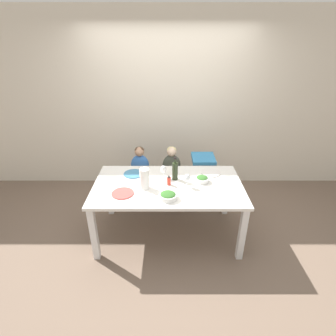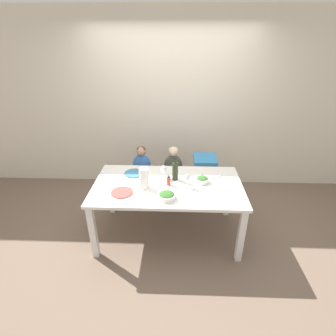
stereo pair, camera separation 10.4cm
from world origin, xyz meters
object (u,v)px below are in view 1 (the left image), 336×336
wine_bottle (175,171)px  paper_towel_roll (145,179)px  chair_far_center (171,179)px  wine_glass_far (163,170)px  chair_right_highchair (203,167)px  salad_bowl_small (202,179)px  chair_far_left (141,179)px  wine_glass_near (187,178)px  dinner_plate_back_left (133,174)px  dinner_plate_back_right (211,173)px  person_child_center (172,162)px  dinner_plate_front_left (123,193)px  person_child_left (140,162)px  salad_bowl_large (168,196)px

wine_bottle → paper_towel_roll: (-0.35, -0.21, 0.00)m
chair_far_center → wine_glass_far: 0.73m
chair_right_highchair → salad_bowl_small: salad_bowl_small is taller
chair_far_left → wine_glass_near: (0.63, -0.78, 0.45)m
dinner_plate_back_left → dinner_plate_back_right: 0.99m
person_child_center → wine_glass_near: bearing=-77.8°
person_child_center → dinner_plate_front_left: person_child_center is taller
person_child_center → dinner_plate_back_left: 0.68m
wine_glass_near → dinner_plate_back_right: size_ratio=0.66×
chair_right_highchair → wine_glass_far: wine_glass_far is taller
paper_towel_roll → person_child_center: bearing=68.5°
paper_towel_roll → wine_glass_near: paper_towel_roll is taller
dinner_plate_back_left → dinner_plate_back_right: bearing=1.8°
chair_far_center → wine_bottle: wine_bottle is taller
wine_glass_far → dinner_plate_back_right: wine_glass_far is taller
chair_far_left → salad_bowl_small: 1.12m
wine_glass_far → wine_glass_near: bearing=-38.0°
dinner_plate_back_left → wine_bottle: bearing=-13.5°
person_child_left → salad_bowl_large: (0.40, -1.03, 0.09)m
chair_right_highchair → salad_bowl_large: 1.16m
wine_bottle → dinner_plate_back_right: 0.50m
salad_bowl_large → dinner_plate_front_left: 0.51m
salad_bowl_small → dinner_plate_front_left: bearing=-163.6°
salad_bowl_small → chair_right_highchair: bearing=81.7°
person_child_center → wine_bottle: bearing=-86.9°
wine_bottle → salad_bowl_small: (0.32, -0.06, -0.08)m
dinner_plate_back_left → wine_glass_near: bearing=-24.7°
salad_bowl_small → person_child_left: bearing=140.8°
chair_far_left → wine_glass_near: 1.09m
person_child_left → paper_towel_roll: paper_towel_roll is taller
chair_far_center → dinner_plate_back_left: 0.76m
chair_far_center → dinner_plate_front_left: dinner_plate_front_left is taller
person_child_left → dinner_plate_front_left: 0.94m
chair_far_center → dinner_plate_back_right: 0.75m
chair_far_center → paper_towel_roll: (-0.32, -0.81, 0.46)m
salad_bowl_large → dinner_plate_back_right: bearing=46.9°
chair_right_highchair → chair_far_center: bearing=180.0°
chair_right_highchair → wine_glass_far: bearing=-135.1°
dinner_plate_front_left → salad_bowl_small: bearing=16.4°
wine_bottle → wine_glass_near: (0.14, -0.18, -0.01)m
chair_far_left → salad_bowl_large: salad_bowl_large is taller
person_child_center → wine_glass_far: bearing=-100.9°
dinner_plate_back_right → person_child_center: bearing=138.2°
salad_bowl_large → dinner_plate_back_left: (-0.44, 0.56, -0.03)m
chair_right_highchair → person_child_left: bearing=180.0°
chair_far_center → salad_bowl_small: 0.84m
wine_bottle → dinner_plate_back_right: wine_bottle is taller
chair_right_highchair → wine_bottle: wine_bottle is taller
chair_right_highchair → person_child_left: 0.92m
chair_far_left → chair_right_highchair: chair_right_highchair is taller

